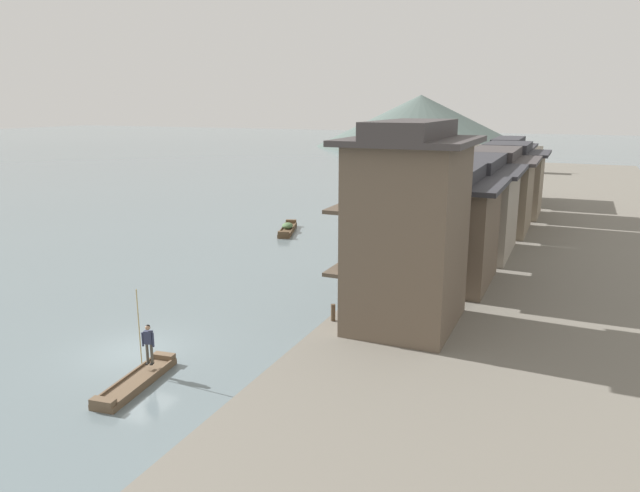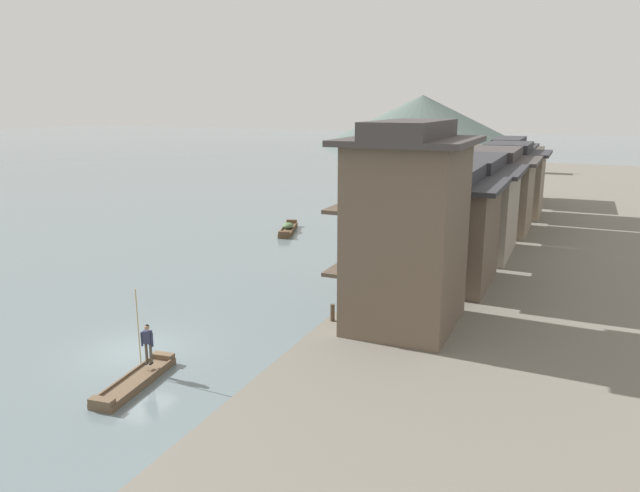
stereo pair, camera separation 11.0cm
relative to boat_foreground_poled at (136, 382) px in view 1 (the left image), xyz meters
The scene contains 20 objects.
ground_plane 3.25m from the boat_foreground_poled, 130.74° to the left, with size 400.00×400.00×0.00m, color slate.
riverbank_right 35.22m from the boat_foreground_poled, 67.18° to the left, with size 18.00×110.00×0.83m, color #6B665B.
boat_foreground_poled is the anchor object (origin of this frame).
boatman_person 1.62m from the boat_foreground_poled, 98.06° to the left, with size 0.54×0.33×3.04m.
boat_moored_nearest 39.83m from the boat_foreground_poled, 86.62° to the left, with size 1.99×5.07×0.64m.
boat_moored_second 53.00m from the boat_foreground_poled, 87.51° to the left, with size 1.97×4.64×0.73m.
boat_moored_third 19.16m from the boat_foreground_poled, 83.02° to the left, with size 0.90×4.35×0.56m.
boat_moored_far 27.32m from the boat_foreground_poled, 104.63° to the left, with size 2.55×5.07×0.78m.
boat_midriver_drifting 26.51m from the boat_foreground_poled, 88.92° to the left, with size 4.46×1.60×0.47m.
house_waterfront_nearest 12.47m from the boat_foreground_poled, 45.59° to the left, with size 5.39×6.29×8.74m.
house_waterfront_second 17.62m from the boat_foreground_poled, 61.39° to the left, with size 5.90×6.77×6.14m.
house_waterfront_tall 24.19m from the boat_foreground_poled, 69.45° to the left, with size 6.18×7.79×6.14m.
house_waterfront_narrow 31.37m from the boat_foreground_poled, 73.97° to the left, with size 6.60×7.18×6.14m.
house_waterfront_far 38.35m from the boat_foreground_poled, 76.70° to the left, with size 6.95×6.38×6.14m.
house_waterfront_end 45.79m from the boat_foreground_poled, 79.97° to the left, with size 5.29×7.89×6.14m.
mooring_post_dock_near 8.79m from the boat_foreground_poled, 54.97° to the left, with size 0.20×0.20×0.77m, color #473828.
mooring_post_dock_mid 16.72m from the boat_foreground_poled, 72.52° to the left, with size 0.20×0.20×0.99m, color #473828.
mooring_post_dock_far 25.58m from the boat_foreground_poled, 78.70° to the left, with size 0.20×0.20×0.81m, color #473828.
stone_bridge 71.79m from the boat_foreground_poled, 91.69° to the left, with size 23.66×2.40×4.45m.
hill_far_west 130.01m from the boat_foreground_poled, 99.61° to the left, with size 50.45×50.45×12.17m, color #4C5B56.
Camera 1 is at (16.49, -18.31, 10.26)m, focal length 33.25 mm.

